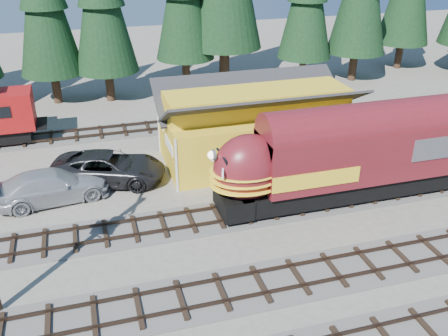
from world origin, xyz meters
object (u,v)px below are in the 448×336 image
object	(u,v)px
locomotive	(343,160)
pickup_truck_b	(52,186)
pickup_truck_a	(109,168)
depot	(257,118)

from	to	relation	value
locomotive	pickup_truck_b	size ratio (longest dim) A/B	2.49
pickup_truck_a	pickup_truck_b	distance (m)	3.61
depot	pickup_truck_a	size ratio (longest dim) A/B	1.86
locomotive	depot	bearing A→B (deg)	113.50
depot	locomotive	bearing A→B (deg)	-66.50
depot	pickup_truck_a	bearing A→B (deg)	-176.85
pickup_truck_a	locomotive	bearing A→B (deg)	-97.73
depot	locomotive	distance (m)	7.10
locomotive	pickup_truck_b	distance (m)	16.61
pickup_truck_a	pickup_truck_b	world-z (taller)	pickup_truck_a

